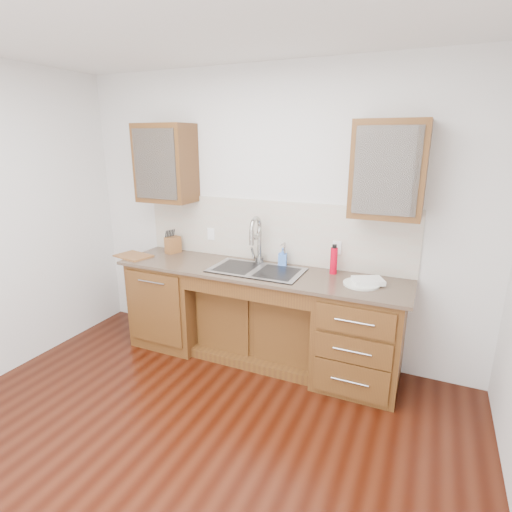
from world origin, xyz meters
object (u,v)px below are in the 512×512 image
at_px(plate, 361,284).
at_px(knife_block, 173,245).
at_px(water_bottle, 334,261).
at_px(soap_bottle, 283,257).
at_px(cutting_board, 133,256).

xyz_separation_m(plate, knife_block, (-1.97, 0.17, 0.08)).
height_order(water_bottle, knife_block, water_bottle).
height_order(soap_bottle, plate, soap_bottle).
bearing_deg(knife_block, water_bottle, 18.64).
distance_m(water_bottle, cutting_board, 2.00).
bearing_deg(soap_bottle, plate, -30.99).
distance_m(water_bottle, knife_block, 1.69).
bearing_deg(cutting_board, soap_bottle, 12.94).
bearing_deg(knife_block, cutting_board, -116.45).
xyz_separation_m(soap_bottle, knife_block, (-1.20, -0.05, 0.00)).
distance_m(soap_bottle, cutting_board, 1.52).
height_order(water_bottle, cutting_board, water_bottle).
height_order(knife_block, cutting_board, knife_block).
bearing_deg(soap_bottle, cutting_board, 178.20).
xyz_separation_m(plate, cutting_board, (-2.25, -0.12, -0.00)).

